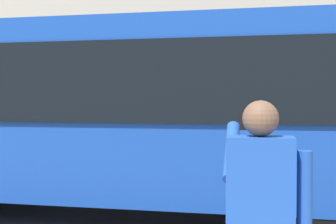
% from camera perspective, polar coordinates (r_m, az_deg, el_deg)
% --- Properties ---
extents(ground_plane, '(60.00, 60.00, 0.00)m').
position_cam_1_polar(ground_plane, '(7.33, 3.00, -13.11)').
color(ground_plane, '#38383A').
extents(red_bus, '(9.05, 2.54, 3.08)m').
position_cam_1_polar(red_bus, '(7.12, -5.86, 0.16)').
color(red_bus, '#1947AD').
rests_on(red_bus, ground_plane).
extents(pedestrian_photographer, '(0.53, 0.52, 1.70)m').
position_cam_1_polar(pedestrian_photographer, '(2.81, 11.95, -13.13)').
color(pedestrian_photographer, '#2D2D33').
rests_on(pedestrian_photographer, sidewalk_curb).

